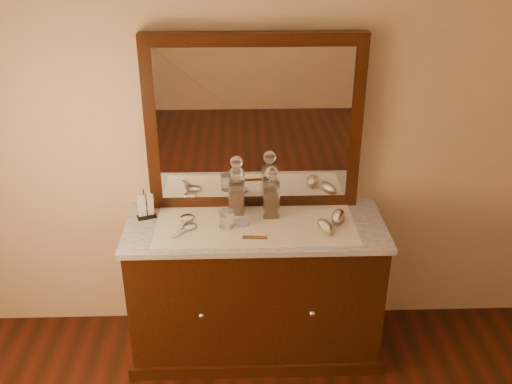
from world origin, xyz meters
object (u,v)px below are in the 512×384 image
(decanter_left, at_px, (237,195))
(brush_near, at_px, (325,227))
(mirror_frame, at_px, (254,124))
(comb, at_px, (255,237))
(hand_mirror_inner, at_px, (187,228))
(napkin_rack, at_px, (146,207))
(brush_far, at_px, (338,217))
(hand_mirror_outer, at_px, (186,219))
(dresser_cabinet, at_px, (255,289))
(pin_dish, at_px, (242,223))
(decanter_right, at_px, (271,197))

(decanter_left, height_order, brush_near, decanter_left)
(mirror_frame, relative_size, brush_near, 7.10)
(decanter_left, bearing_deg, comb, -71.93)
(decanter_left, xyz_separation_m, hand_mirror_inner, (-0.27, -0.18, -0.10))
(napkin_rack, distance_m, brush_far, 1.08)
(brush_near, xyz_separation_m, hand_mirror_inner, (-0.75, 0.04, -0.01))
(mirror_frame, xyz_separation_m, decanter_left, (-0.10, -0.11, -0.38))
(napkin_rack, distance_m, hand_mirror_outer, 0.24)
(hand_mirror_inner, bearing_deg, decanter_left, 34.02)
(dresser_cabinet, distance_m, comb, 0.47)
(comb, relative_size, decanter_left, 0.46)
(napkin_rack, relative_size, decanter_left, 0.55)
(brush_near, bearing_deg, brush_far, 50.65)
(pin_dish, height_order, brush_far, brush_far)
(decanter_left, bearing_deg, mirror_frame, 47.60)
(pin_dish, relative_size, hand_mirror_inner, 0.49)
(hand_mirror_outer, bearing_deg, comb, -27.80)
(comb, distance_m, hand_mirror_outer, 0.43)
(brush_near, distance_m, hand_mirror_outer, 0.78)
(brush_far, bearing_deg, napkin_rack, 175.70)
(decanter_right, bearing_deg, dresser_cabinet, -134.67)
(napkin_rack, relative_size, hand_mirror_outer, 0.78)
(napkin_rack, relative_size, decanter_right, 0.53)
(decanter_left, distance_m, brush_near, 0.53)
(comb, relative_size, hand_mirror_inner, 0.75)
(comb, distance_m, decanter_right, 0.29)
(pin_dish, xyz_separation_m, hand_mirror_inner, (-0.30, -0.05, 0.00))
(mirror_frame, distance_m, pin_dish, 0.55)
(decanter_right, height_order, brush_far, decanter_right)
(mirror_frame, distance_m, decanter_right, 0.42)
(comb, height_order, hand_mirror_outer, hand_mirror_outer)
(napkin_rack, distance_m, hand_mirror_inner, 0.29)
(napkin_rack, xyz_separation_m, hand_mirror_inner, (0.24, -0.15, -0.05))
(decanter_left, xyz_separation_m, brush_near, (0.48, -0.22, -0.09))
(mirror_frame, height_order, napkin_rack, mirror_frame)
(comb, bearing_deg, mirror_frame, 91.74)
(mirror_frame, distance_m, napkin_rack, 0.77)
(dresser_cabinet, height_order, hand_mirror_outer, hand_mirror_outer)
(decanter_left, relative_size, hand_mirror_outer, 1.40)
(brush_far, relative_size, hand_mirror_inner, 0.97)
(hand_mirror_outer, bearing_deg, napkin_rack, 166.16)
(dresser_cabinet, distance_m, hand_mirror_inner, 0.59)
(comb, distance_m, decanter_left, 0.32)
(hand_mirror_inner, bearing_deg, napkin_rack, 148.03)
(dresser_cabinet, relative_size, mirror_frame, 1.17)
(mirror_frame, height_order, brush_far, mirror_frame)
(brush_near, bearing_deg, decanter_right, 147.29)
(brush_near, height_order, hand_mirror_outer, brush_near)
(decanter_left, distance_m, decanter_right, 0.20)
(dresser_cabinet, height_order, napkin_rack, napkin_rack)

